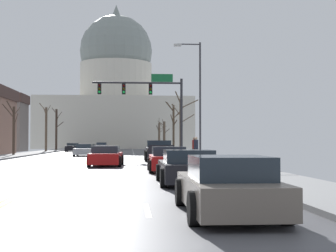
{
  "coord_description": "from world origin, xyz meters",
  "views": [
    {
      "loc": [
        3.12,
        -29.63,
        1.54
      ],
      "look_at": [
        8.11,
        34.14,
        3.52
      ],
      "focal_mm": 51.41,
      "sensor_mm": 36.0,
      "label": 1
    }
  ],
  "objects_px": {
    "street_lamp_right": "(197,91)",
    "sedan_oncoming_02": "(73,147)",
    "sedan_near_02": "(168,160)",
    "sedan_oncoming_03": "(102,146)",
    "pedestrian_00": "(196,147)",
    "signal_gantry": "(150,97)",
    "sedan_near_03": "(187,168)",
    "sedan_near_01": "(106,157)",
    "bicycle_parked": "(214,158)",
    "sedan_near_04": "(227,187)",
    "pickup_truck_near_00": "(159,151)",
    "sedan_oncoming_01": "(88,149)",
    "sedan_oncoming_00": "(84,150)",
    "pedestrian_01": "(194,147)"
  },
  "relations": [
    {
      "from": "street_lamp_right",
      "to": "sedan_oncoming_02",
      "type": "distance_m",
      "value": 37.83
    },
    {
      "from": "sedan_near_02",
      "to": "sedan_oncoming_03",
      "type": "bearing_deg",
      "value": 96.57
    },
    {
      "from": "sedan_oncoming_02",
      "to": "pedestrian_00",
      "type": "relative_size",
      "value": 2.5
    },
    {
      "from": "signal_gantry",
      "to": "sedan_near_03",
      "type": "xyz_separation_m",
      "value": [
        0.31,
        -24.87,
        -4.83
      ]
    },
    {
      "from": "sedan_near_02",
      "to": "sedan_near_01",
      "type": "bearing_deg",
      "value": 120.32
    },
    {
      "from": "signal_gantry",
      "to": "sedan_near_03",
      "type": "height_order",
      "value": "signal_gantry"
    },
    {
      "from": "bicycle_parked",
      "to": "sedan_near_04",
      "type": "bearing_deg",
      "value": -99.09
    },
    {
      "from": "pickup_truck_near_00",
      "to": "pedestrian_00",
      "type": "xyz_separation_m",
      "value": [
        2.63,
        -1.77,
        0.36
      ]
    },
    {
      "from": "pickup_truck_near_00",
      "to": "sedan_near_04",
      "type": "distance_m",
      "value": 27.18
    },
    {
      "from": "sedan_near_02",
      "to": "bicycle_parked",
      "type": "xyz_separation_m",
      "value": [
        3.26,
        5.48,
        -0.09
      ]
    },
    {
      "from": "sedan_near_03",
      "to": "signal_gantry",
      "type": "bearing_deg",
      "value": 90.71
    },
    {
      "from": "bicycle_parked",
      "to": "sedan_near_03",
      "type": "bearing_deg",
      "value": -104.14
    },
    {
      "from": "sedan_near_04",
      "to": "sedan_oncoming_03",
      "type": "relative_size",
      "value": 1.02
    },
    {
      "from": "pickup_truck_near_00",
      "to": "sedan_near_01",
      "type": "bearing_deg",
      "value": -116.82
    },
    {
      "from": "signal_gantry",
      "to": "sedan_oncoming_01",
      "type": "height_order",
      "value": "signal_gantry"
    },
    {
      "from": "pickup_truck_near_00",
      "to": "sedan_oncoming_00",
      "type": "height_order",
      "value": "pickup_truck_near_00"
    },
    {
      "from": "pickup_truck_near_00",
      "to": "sedan_near_04",
      "type": "relative_size",
      "value": 1.25
    },
    {
      "from": "pickup_truck_near_00",
      "to": "sedan_near_03",
      "type": "distance_m",
      "value": 20.02
    },
    {
      "from": "sedan_near_01",
      "to": "sedan_near_02",
      "type": "xyz_separation_m",
      "value": [
        3.38,
        -5.78,
        0.0
      ]
    },
    {
      "from": "street_lamp_right",
      "to": "sedan_oncoming_02",
      "type": "bearing_deg",
      "value": 110.42
    },
    {
      "from": "sedan_near_02",
      "to": "sedan_oncoming_01",
      "type": "xyz_separation_m",
      "value": [
        -7.03,
        35.41,
        -0.02
      ]
    },
    {
      "from": "sedan_near_01",
      "to": "sedan_near_04",
      "type": "bearing_deg",
      "value": -79.95
    },
    {
      "from": "sedan_oncoming_02",
      "to": "sedan_oncoming_03",
      "type": "xyz_separation_m",
      "value": [
        3.31,
        13.52,
        0.01
      ]
    },
    {
      "from": "sedan_oncoming_01",
      "to": "bicycle_parked",
      "type": "bearing_deg",
      "value": -71.02
    },
    {
      "from": "sedan_oncoming_00",
      "to": "pedestrian_00",
      "type": "height_order",
      "value": "pedestrian_00"
    },
    {
      "from": "pickup_truck_near_00",
      "to": "pedestrian_00",
      "type": "height_order",
      "value": "pedestrian_00"
    },
    {
      "from": "pedestrian_01",
      "to": "bicycle_parked",
      "type": "distance_m",
      "value": 8.63
    },
    {
      "from": "sedan_near_03",
      "to": "sedan_oncoming_01",
      "type": "xyz_separation_m",
      "value": [
        -7.18,
        42.31,
        -0.01
      ]
    },
    {
      "from": "signal_gantry",
      "to": "sedan_near_01",
      "type": "distance_m",
      "value": 13.5
    },
    {
      "from": "sedan_near_03",
      "to": "pedestrian_00",
      "type": "distance_m",
      "value": 18.47
    },
    {
      "from": "pickup_truck_near_00",
      "to": "bicycle_parked",
      "type": "height_order",
      "value": "pickup_truck_near_00"
    },
    {
      "from": "sedan_near_02",
      "to": "sedan_oncoming_01",
      "type": "relative_size",
      "value": 0.99
    },
    {
      "from": "street_lamp_right",
      "to": "sedan_near_01",
      "type": "height_order",
      "value": "street_lamp_right"
    },
    {
      "from": "sedan_oncoming_03",
      "to": "pedestrian_01",
      "type": "distance_m",
      "value": 46.43
    },
    {
      "from": "pedestrian_00",
      "to": "bicycle_parked",
      "type": "relative_size",
      "value": 0.96
    },
    {
      "from": "sedan_oncoming_01",
      "to": "pedestrian_00",
      "type": "bearing_deg",
      "value": -67.44
    },
    {
      "from": "signal_gantry",
      "to": "pedestrian_00",
      "type": "distance_m",
      "value": 8.51
    },
    {
      "from": "sedan_near_02",
      "to": "sedan_oncoming_01",
      "type": "height_order",
      "value": "sedan_near_02"
    },
    {
      "from": "sedan_oncoming_02",
      "to": "sedan_near_01",
      "type": "bearing_deg",
      "value": -80.42
    },
    {
      "from": "signal_gantry",
      "to": "street_lamp_right",
      "type": "height_order",
      "value": "street_lamp_right"
    },
    {
      "from": "street_lamp_right",
      "to": "sedan_oncoming_01",
      "type": "xyz_separation_m",
      "value": [
        -9.99,
        24.69,
        -4.59
      ]
    },
    {
      "from": "signal_gantry",
      "to": "sedan_near_03",
      "type": "relative_size",
      "value": 1.75
    },
    {
      "from": "sedan_oncoming_01",
      "to": "pedestrian_00",
      "type": "height_order",
      "value": "pedestrian_00"
    },
    {
      "from": "sedan_near_03",
      "to": "sedan_near_02",
      "type": "bearing_deg",
      "value": 91.18
    },
    {
      "from": "sedan_oncoming_03",
      "to": "pedestrian_01",
      "type": "height_order",
      "value": "pedestrian_01"
    },
    {
      "from": "sedan_oncoming_01",
      "to": "sedan_near_03",
      "type": "bearing_deg",
      "value": -80.37
    },
    {
      "from": "sedan_near_01",
      "to": "sedan_oncoming_00",
      "type": "height_order",
      "value": "sedan_oncoming_00"
    },
    {
      "from": "sedan_oncoming_02",
      "to": "bicycle_parked",
      "type": "xyz_separation_m",
      "value": [
        13.41,
        -40.43,
        -0.1
      ]
    },
    {
      "from": "sedan_near_02",
      "to": "pedestrian_01",
      "type": "relative_size",
      "value": 2.57
    },
    {
      "from": "pickup_truck_near_00",
      "to": "pedestrian_01",
      "type": "height_order",
      "value": "pedestrian_01"
    }
  ]
}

